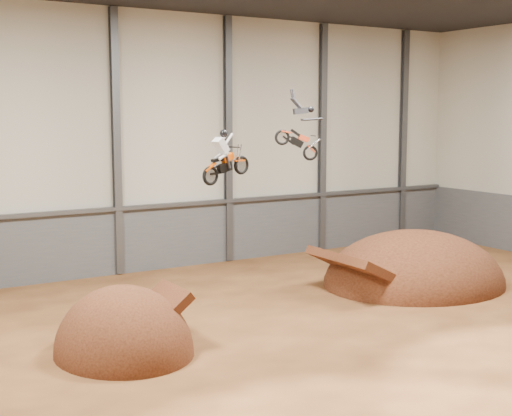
# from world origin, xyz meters

# --- Properties ---
(floor) EXTENTS (40.00, 40.00, 0.00)m
(floor) POSITION_xyz_m (0.00, 0.00, 0.00)
(floor) COLOR #4E2B15
(floor) RESTS_ON ground
(back_wall) EXTENTS (40.00, 0.10, 14.00)m
(back_wall) POSITION_xyz_m (0.00, 15.00, 7.00)
(back_wall) COLOR beige
(back_wall) RESTS_ON ground
(lower_band_back) EXTENTS (39.80, 0.18, 3.50)m
(lower_band_back) POSITION_xyz_m (0.00, 14.90, 1.75)
(lower_band_back) COLOR #4F5257
(lower_band_back) RESTS_ON ground
(steel_rail) EXTENTS (39.80, 0.35, 0.20)m
(steel_rail) POSITION_xyz_m (0.00, 14.75, 3.55)
(steel_rail) COLOR #47494F
(steel_rail) RESTS_ON lower_band_back
(steel_column_2) EXTENTS (0.40, 0.36, 13.90)m
(steel_column_2) POSITION_xyz_m (-3.33, 14.80, 7.00)
(steel_column_2) COLOR #47494F
(steel_column_2) RESTS_ON ground
(steel_column_3) EXTENTS (0.40, 0.36, 13.90)m
(steel_column_3) POSITION_xyz_m (3.33, 14.80, 7.00)
(steel_column_3) COLOR #47494F
(steel_column_3) RESTS_ON ground
(steel_column_4) EXTENTS (0.40, 0.36, 13.90)m
(steel_column_4) POSITION_xyz_m (10.00, 14.80, 7.00)
(steel_column_4) COLOR #47494F
(steel_column_4) RESTS_ON ground
(steel_column_5) EXTENTS (0.40, 0.36, 13.90)m
(steel_column_5) POSITION_xyz_m (16.67, 14.80, 7.00)
(steel_column_5) COLOR #47494F
(steel_column_5) RESTS_ON ground
(takeoff_ramp) EXTENTS (4.88, 5.63, 4.88)m
(takeoff_ramp) POSITION_xyz_m (-7.69, 2.64, 0.00)
(takeoff_ramp) COLOR #38190E
(takeoff_ramp) RESTS_ON ground
(landing_ramp) EXTENTS (9.46, 8.37, 5.46)m
(landing_ramp) POSITION_xyz_m (8.54, 4.97, 0.00)
(landing_ramp) COLOR #38190E
(landing_ramp) RESTS_ON ground
(fmx_rider_a) EXTENTS (2.87, 1.43, 2.57)m
(fmx_rider_a) POSITION_xyz_m (-2.94, 3.49, 7.02)
(fmx_rider_a) COLOR #E14F04
(fmx_rider_b) EXTENTS (3.48, 1.86, 3.27)m
(fmx_rider_b) POSITION_xyz_m (0.28, 3.71, 8.08)
(fmx_rider_b) COLOR red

